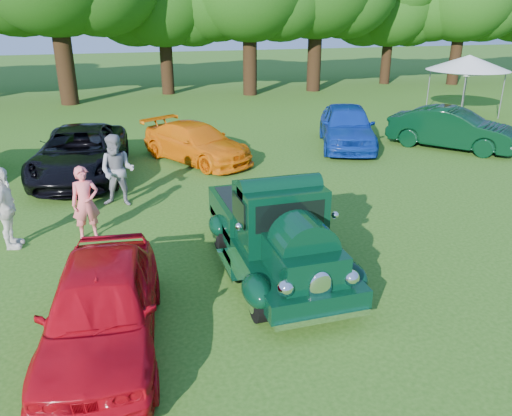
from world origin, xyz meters
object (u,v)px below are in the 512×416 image
object	(u,v)px
back_car_orange	(196,143)
back_car_blue	(347,126)
canopy_tent	(469,63)
spectator_pink	(86,203)
back_car_green	(452,129)
hero_pickup	(276,233)
red_convertible	(102,307)
back_car_black	(80,153)
spectator_white	(6,209)
spectator_grey	(118,171)

from	to	relation	value
back_car_orange	back_car_blue	distance (m)	5.92
back_car_orange	canopy_tent	size ratio (longest dim) A/B	1.06
spectator_pink	back_car_orange	bearing A→B (deg)	48.30
back_car_green	canopy_tent	distance (m)	7.21
back_car_orange	hero_pickup	bearing A→B (deg)	-119.29
hero_pickup	red_convertible	size ratio (longest dim) A/B	1.15
back_car_black	spectator_pink	world-z (taller)	spectator_pink
back_car_black	back_car_blue	distance (m)	9.77
back_car_blue	canopy_tent	world-z (taller)	canopy_tent
spectator_white	red_convertible	bearing A→B (deg)	-149.54
red_convertible	back_car_blue	xyz separation A→B (m)	(9.18, 10.22, 0.10)
red_convertible	hero_pickup	bearing A→B (deg)	32.36
back_car_green	back_car_orange	bearing A→B (deg)	133.95
back_car_blue	spectator_white	distance (m)	12.61
spectator_grey	spectator_white	size ratio (longest dim) A/B	1.05
back_car_black	spectator_pink	size ratio (longest dim) A/B	3.22
hero_pickup	canopy_tent	distance (m)	18.93
back_car_blue	spectator_grey	xyz separation A→B (m)	(-8.68, -3.96, 0.16)
canopy_tent	spectator_grey	bearing A→B (deg)	-155.21
red_convertible	back_car_green	size ratio (longest dim) A/B	0.90
hero_pickup	spectator_white	xyz separation A→B (m)	(-5.29, 2.66, 0.11)
red_convertible	back_car_blue	world-z (taller)	back_car_blue
spectator_white	back_car_blue	bearing A→B (deg)	-55.81
hero_pickup	back_car_green	distance (m)	11.96
red_convertible	canopy_tent	distance (m)	22.53
back_car_black	spectator_white	size ratio (longest dim) A/B	2.97
hero_pickup	back_car_green	world-z (taller)	hero_pickup
back_car_black	spectator_grey	world-z (taller)	spectator_grey
hero_pickup	canopy_tent	bearing A→B (deg)	41.49
red_convertible	spectator_pink	size ratio (longest dim) A/B	2.44
spectator_white	canopy_tent	world-z (taller)	canopy_tent
back_car_black	back_car_orange	world-z (taller)	back_car_black
red_convertible	spectator_pink	distance (m)	4.35
spectator_pink	spectator_grey	size ratio (longest dim) A/B	0.88
back_car_orange	back_car_green	distance (m)	9.68
red_convertible	back_car_blue	size ratio (longest dim) A/B	0.87
back_car_blue	spectator_pink	distance (m)	11.15
hero_pickup	back_car_orange	distance (m)	8.30
back_car_green	spectator_pink	xyz separation A→B (m)	(-13.19, -4.50, 0.09)
hero_pickup	canopy_tent	xyz separation A→B (m)	(14.12, 12.49, 1.75)
canopy_tent	spectator_pink	bearing A→B (deg)	-151.21
back_car_black	back_car_blue	world-z (taller)	back_car_blue
back_car_green	spectator_grey	world-z (taller)	spectator_grey
red_convertible	back_car_orange	distance (m)	10.44
back_car_blue	canopy_tent	xyz separation A→B (m)	(8.30, 3.88, 1.75)
back_car_orange	back_car_green	xyz separation A→B (m)	(9.62, -1.08, 0.11)
spectator_white	canopy_tent	distance (m)	21.82
hero_pickup	spectator_grey	xyz separation A→B (m)	(-2.86, 4.65, 0.16)
back_car_orange	spectator_grey	size ratio (longest dim) A/B	2.31
back_car_orange	canopy_tent	bearing A→B (deg)	-13.43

